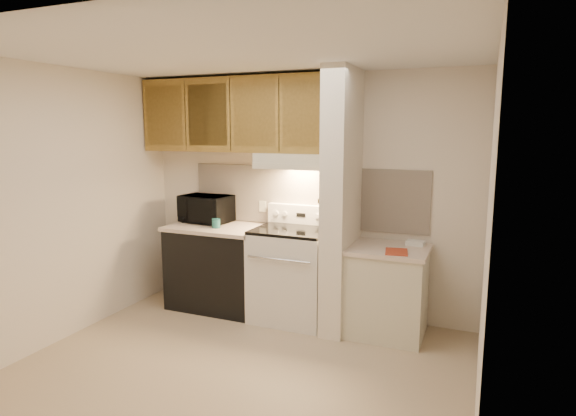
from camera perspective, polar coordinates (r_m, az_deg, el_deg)
The scene contains 50 objects.
floor at distance 4.17m, azimuth -5.79°, elevation -18.45°, with size 3.60×3.60×0.00m, color tan.
ceiling at distance 3.73m, azimuth -6.45°, elevation 17.91°, with size 3.60×3.60×0.00m, color white.
wall_back at distance 5.10m, azimuth 1.96°, elevation 1.57°, with size 3.60×0.02×2.50m, color silver.
wall_left at distance 4.87m, azimuth -25.06°, elevation 0.31°, with size 0.02×3.00×2.50m, color silver.
wall_right at distance 3.31m, azimuth 22.50°, elevation -3.43°, with size 0.02×3.00×2.50m, color silver.
backsplash at distance 5.09m, azimuth 1.91°, elevation 1.38°, with size 2.60×0.02×0.63m, color white.
range_body at distance 4.96m, azimuth 0.50°, elevation -8.01°, with size 0.76×0.65×0.92m, color silver.
oven_window at distance 4.67m, azimuth -0.97°, elevation -8.62°, with size 0.50×0.01×0.30m, color black.
oven_handle at distance 4.57m, azimuth -1.17°, elevation -6.13°, with size 0.02×0.02×0.65m, color silver.
cooktop at distance 4.84m, azimuth 0.51°, elevation -2.64°, with size 0.74×0.64×0.03m, color black.
range_backguard at distance 5.08m, azimuth 1.71°, elevation -0.75°, with size 0.76×0.08×0.20m, color silver.
range_display at distance 5.04m, azimuth 1.54°, elevation -0.83°, with size 0.10×0.01×0.04m, color black.
range_knob_left_outer at distance 5.14m, azimuth -1.38°, elevation -0.62°, with size 0.05×0.05×0.02m, color silver.
range_knob_left_inner at distance 5.10m, azimuth -0.36°, elevation -0.70°, with size 0.05×0.05×0.02m, color silver.
range_knob_right_inner at distance 4.98m, azimuth 3.47°, elevation -0.97°, with size 0.05×0.05×0.02m, color silver.
range_knob_right_outer at distance 4.95m, azimuth 4.56°, elevation -1.05°, with size 0.05×0.05×0.02m, color silver.
dishwasher_front at distance 5.35m, azimuth -8.29°, elevation -7.08°, with size 1.00×0.63×0.87m, color black.
left_countertop at distance 5.24m, azimuth -8.41°, elevation -2.31°, with size 1.04×0.67×0.04m, color beige.
spoon_rest at distance 5.44m, azimuth -8.00°, elevation -1.57°, with size 0.23×0.07×0.02m, color black.
teal_jar at distance 5.12m, azimuth -8.52°, elevation -1.80°, with size 0.09×0.09×0.10m, color #1E5E5E.
outlet at distance 5.29m, azimuth -3.02°, elevation 0.19°, with size 0.08×0.01×0.12m, color beige.
microwave at distance 5.44m, azimuth -9.69°, elevation -0.08°, with size 0.54×0.37×0.30m, color black.
partition_pillar at distance 4.62m, azimuth 6.37°, elevation 0.69°, with size 0.22×0.70×2.50m, color silver.
pillar_trim at distance 4.64m, azimuth 5.01°, elevation 1.38°, with size 0.01×0.70×0.04m, color olive.
knife_strip at distance 4.59m, azimuth 4.75°, elevation 1.55°, with size 0.02×0.42×0.04m, color black.
knife_blade_a at distance 4.47m, azimuth 4.01°, elevation 0.06°, with size 0.01×0.04×0.16m, color silver.
knife_handle_a at distance 4.44m, azimuth 3.99°, elevation 1.95°, with size 0.02×0.02×0.10m, color black.
knife_blade_b at distance 4.53m, azimuth 4.26°, elevation 0.05°, with size 0.01×0.04×0.18m, color silver.
knife_handle_b at distance 4.52m, azimuth 4.33°, elevation 2.07°, with size 0.02×0.02×0.10m, color black.
knife_blade_c at distance 4.62m, azimuth 4.61°, elevation 0.09°, with size 0.01×0.04×0.20m, color silver.
knife_handle_c at distance 4.58m, azimuth 4.59°, elevation 2.17°, with size 0.02×0.02×0.10m, color black.
knife_blade_d at distance 4.69m, azimuth 4.89°, elevation 0.47°, with size 0.01×0.04×0.16m, color silver.
knife_handle_d at distance 4.68m, azimuth 4.97°, elevation 2.31°, with size 0.02×0.02×0.10m, color black.
knife_blade_e at distance 4.76m, azimuth 5.15°, elevation 0.48°, with size 0.01×0.04×0.18m, color silver.
knife_handle_e at distance 4.75m, azimuth 5.23°, elevation 2.41°, with size 0.02×0.02×0.10m, color black.
oven_mitt at distance 4.83m, azimuth 5.41°, elevation -0.00°, with size 0.03×0.09×0.21m, color slate.
right_cab_base at distance 4.72m, azimuth 11.64°, elevation -9.85°, with size 0.70×0.60×0.81m, color beige.
right_countertop at distance 4.60m, azimuth 11.81°, elevation -4.84°, with size 0.74×0.64×0.04m, color beige.
red_folder at distance 4.43m, azimuth 12.73°, elevation -5.08°, with size 0.19×0.26×0.01m, color #AC3820.
white_box at distance 4.73m, azimuth 14.86°, elevation -4.04°, with size 0.17×0.11×0.04m, color white.
range_hood at distance 4.86m, azimuth 1.07°, elevation 5.63°, with size 0.78×0.44×0.15m, color beige.
hood_lip at distance 4.67m, azimuth 0.13°, elevation 4.92°, with size 0.78×0.04×0.06m, color beige.
upper_cabinets at distance 5.19m, azimuth -5.97°, elevation 10.90°, with size 2.18×0.33×0.77m, color olive.
cab_door_a at distance 5.49m, azimuth -14.45°, elevation 10.57°, with size 0.46×0.01×0.63m, color olive.
cab_gap_a at distance 5.33m, azimuth -12.06°, elevation 10.70°, with size 0.01×0.01×0.73m, color black.
cab_door_b at distance 5.18m, azimuth -9.53°, elevation 10.82°, with size 0.46×0.01×0.63m, color olive.
cab_gap_b at distance 5.04m, azimuth -6.86°, elevation 10.92°, with size 0.01×0.01×0.73m, color black.
cab_door_c at distance 4.92m, azimuth -4.03°, elevation 11.01°, with size 0.46×0.01×0.63m, color olive.
cab_gap_c at distance 4.80m, azimuth -1.07°, elevation 11.07°, with size 0.01×0.01×0.73m, color black.
cab_door_d at distance 4.70m, azimuth 2.04°, elevation 11.10°, with size 0.46×0.01×0.63m, color olive.
Camera 1 is at (1.77, -3.24, 1.94)m, focal length 30.00 mm.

